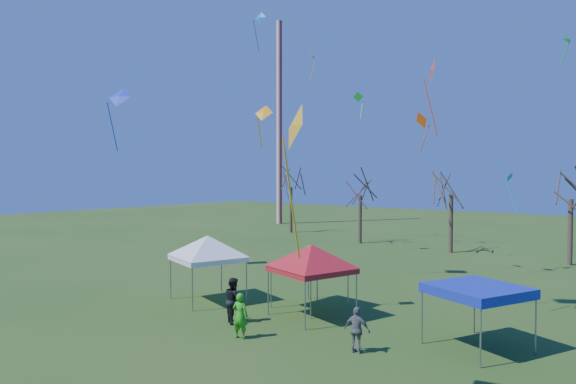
% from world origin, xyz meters
% --- Properties ---
extents(ground, '(140.00, 140.00, 0.00)m').
position_xyz_m(ground, '(0.00, 0.00, 0.00)').
color(ground, '#284E19').
rests_on(ground, ground).
extents(radio_mast, '(0.70, 0.70, 25.00)m').
position_xyz_m(radio_mast, '(-28.00, 34.00, 12.50)').
color(radio_mast, silver).
rests_on(radio_mast, ground).
extents(tree_0, '(3.83, 3.83, 8.44)m').
position_xyz_m(tree_0, '(-20.85, 27.38, 6.49)').
color(tree_0, '#3D2D21').
rests_on(tree_0, ground).
extents(tree_1, '(3.42, 3.42, 7.54)m').
position_xyz_m(tree_1, '(-10.77, 24.65, 5.79)').
color(tree_1, '#3D2D21').
rests_on(tree_1, ground).
extents(tree_2, '(3.71, 3.71, 8.18)m').
position_xyz_m(tree_2, '(-2.37, 24.38, 6.29)').
color(tree_2, '#3D2D21').
rests_on(tree_2, ground).
extents(tree_3, '(3.59, 3.59, 7.91)m').
position_xyz_m(tree_3, '(6.03, 24.04, 6.08)').
color(tree_3, '#3D2D21').
rests_on(tree_3, ground).
extents(tent_white_west, '(3.98, 3.98, 3.68)m').
position_xyz_m(tent_white_west, '(-5.68, 1.94, 2.97)').
color(tent_white_west, gray).
rests_on(tent_white_west, ground).
extents(tent_white_mid, '(3.77, 3.77, 3.35)m').
position_xyz_m(tent_white_mid, '(-1.05, 3.98, 2.70)').
color(tent_white_mid, gray).
rests_on(tent_white_mid, ground).
extents(tent_red, '(3.95, 3.95, 3.63)m').
position_xyz_m(tent_red, '(-0.09, 2.85, 2.93)').
color(tent_red, gray).
rests_on(tent_red, ground).
extents(tent_blue, '(3.74, 3.74, 2.24)m').
position_xyz_m(tent_blue, '(6.84, 3.25, 2.06)').
color(tent_blue, gray).
rests_on(tent_blue, ground).
extents(person_green, '(0.72, 0.57, 1.72)m').
position_xyz_m(person_green, '(-0.46, -1.17, 0.86)').
color(person_green, green).
rests_on(person_green, ground).
extents(person_dark, '(1.15, 1.08, 1.87)m').
position_xyz_m(person_dark, '(-2.12, 0.14, 0.94)').
color(person_dark, black).
rests_on(person_dark, ground).
extents(person_grey, '(0.98, 0.53, 1.59)m').
position_xyz_m(person_grey, '(3.76, 0.25, 0.80)').
color(person_grey, slate).
rests_on(person_grey, ground).
extents(kite_2, '(1.09, 1.33, 2.78)m').
position_xyz_m(kite_2, '(-14.85, 23.13, 16.82)').
color(kite_2, gold).
rests_on(kite_2, ground).
extents(kite_22, '(0.77, 0.79, 2.43)m').
position_xyz_m(kite_22, '(3.59, 18.60, 5.87)').
color(kite_22, '#0C9DBD').
rests_on(kite_22, ground).
extents(kite_19, '(0.64, 0.82, 1.98)m').
position_xyz_m(kite_19, '(6.46, 19.53, 14.13)').
color(kite_19, green).
rests_on(kite_19, ground).
extents(kite_7, '(0.95, 0.77, 2.68)m').
position_xyz_m(kite_7, '(-12.10, 12.88, 17.36)').
color(kite_7, blue).
rests_on(kite_7, ground).
extents(kite_14, '(1.82, 1.53, 4.07)m').
position_xyz_m(kite_14, '(-15.60, 3.61, 10.99)').
color(kite_14, '#1533E2').
rests_on(kite_14, ground).
extents(kite_1, '(0.94, 0.74, 1.86)m').
position_xyz_m(kite_1, '(-1.59, 1.42, 8.73)').
color(kite_1, '#FF9C0D').
rests_on(kite_1, ground).
extents(kite_11, '(1.26, 1.07, 2.48)m').
position_xyz_m(kite_11, '(-0.51, 14.80, 9.46)').
color(kite_11, '#EA4A0C').
rests_on(kite_11, ground).
extents(kite_13, '(0.95, 0.67, 2.35)m').
position_xyz_m(kite_13, '(-9.75, 22.59, 12.62)').
color(kite_13, '#169426').
rests_on(kite_13, ground).
extents(kite_5, '(1.21, 1.03, 3.85)m').
position_xyz_m(kite_5, '(5.15, -5.05, 7.27)').
color(kite_5, gold).
rests_on(kite_5, ground).
extents(kite_17, '(0.75, 0.98, 3.08)m').
position_xyz_m(kite_17, '(4.42, 4.74, 10.21)').
color(kite_17, red).
rests_on(kite_17, ground).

